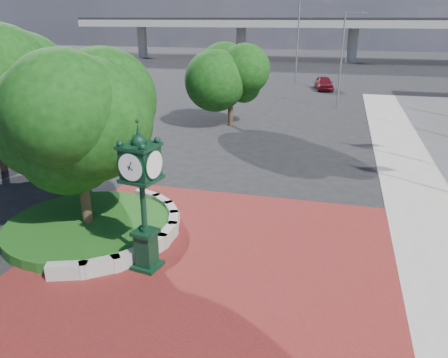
% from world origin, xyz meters
% --- Properties ---
extents(ground, '(200.00, 200.00, 0.00)m').
position_xyz_m(ground, '(0.00, 0.00, 0.00)').
color(ground, black).
rests_on(ground, ground).
extents(plaza, '(12.00, 12.00, 0.04)m').
position_xyz_m(plaza, '(0.00, -1.00, 0.02)').
color(plaza, maroon).
rests_on(plaza, ground).
extents(planter_wall, '(2.96, 6.77, 0.54)m').
position_xyz_m(planter_wall, '(-2.71, -0.00, 0.27)').
color(planter_wall, '#9E9B93').
rests_on(planter_wall, ground).
extents(grass_bed, '(6.10, 6.10, 0.40)m').
position_xyz_m(grass_bed, '(-5.00, 0.00, 0.20)').
color(grass_bed, '#1D4B15').
rests_on(grass_bed, ground).
extents(overpass, '(90.00, 12.00, 7.50)m').
position_xyz_m(overpass, '(-0.22, 70.00, 6.54)').
color(overpass, '#9E9B93').
rests_on(overpass, ground).
extents(tree_planter, '(5.20, 5.20, 6.33)m').
position_xyz_m(tree_planter, '(-5.00, 0.00, 3.72)').
color(tree_planter, '#38281C').
rests_on(tree_planter, ground).
extents(tree_street, '(4.40, 4.40, 5.45)m').
position_xyz_m(tree_street, '(-4.00, 18.00, 3.24)').
color(tree_street, '#38281C').
rests_on(tree_street, ground).
extents(post_clock, '(1.13, 1.13, 4.81)m').
position_xyz_m(post_clock, '(-1.79, -1.82, 2.64)').
color(post_clock, black).
rests_on(post_clock, ground).
extents(parked_car, '(2.47, 4.52, 1.46)m').
position_xyz_m(parked_car, '(1.88, 37.06, 0.73)').
color(parked_car, '#5B0D17').
rests_on(parked_car, ground).
extents(street_lamp_near, '(1.80, 0.33, 8.00)m').
position_xyz_m(street_lamp_near, '(3.73, 26.75, 4.69)').
color(street_lamp_near, slate).
rests_on(street_lamp_near, ground).
extents(street_lamp_far, '(2.25, 0.57, 10.06)m').
position_xyz_m(street_lamp_far, '(-1.44, 41.14, 5.90)').
color(street_lamp_far, slate).
rests_on(street_lamp_far, ground).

